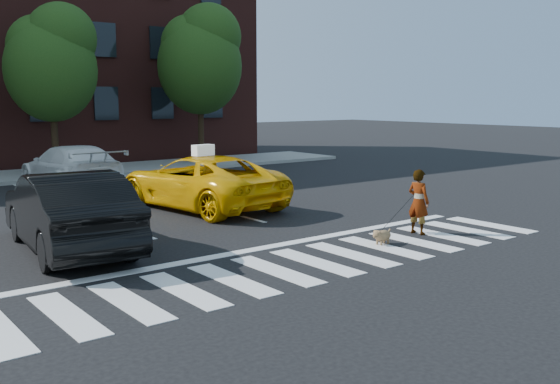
% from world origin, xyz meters
% --- Properties ---
extents(ground, '(120.00, 120.00, 0.00)m').
position_xyz_m(ground, '(0.00, 0.00, 0.00)').
color(ground, black).
rests_on(ground, ground).
extents(crosswalk, '(13.00, 2.40, 0.01)m').
position_xyz_m(crosswalk, '(0.00, 0.00, 0.01)').
color(crosswalk, silver).
rests_on(crosswalk, ground).
extents(stop_line, '(12.00, 0.30, 0.01)m').
position_xyz_m(stop_line, '(0.00, 1.60, 0.01)').
color(stop_line, silver).
rests_on(stop_line, ground).
extents(sidewalk_far, '(30.00, 4.00, 0.15)m').
position_xyz_m(sidewalk_far, '(0.00, 17.50, 0.07)').
color(sidewalk_far, slate).
rests_on(sidewalk_far, ground).
extents(tree_mid, '(3.69, 3.69, 7.10)m').
position_xyz_m(tree_mid, '(0.53, 17.00, 4.85)').
color(tree_mid, black).
rests_on(tree_mid, ground).
extents(tree_right, '(4.00, 4.00, 7.70)m').
position_xyz_m(tree_right, '(7.53, 17.00, 5.26)').
color(tree_right, black).
rests_on(tree_right, ground).
extents(taxi, '(3.34, 6.00, 1.59)m').
position_xyz_m(taxi, '(1.40, 6.83, 0.79)').
color(taxi, '#E5A504').
rests_on(taxi, ground).
extents(black_sedan, '(2.33, 5.37, 1.72)m').
position_xyz_m(black_sedan, '(-3.52, 4.00, 0.86)').
color(black_sedan, black).
rests_on(black_sedan, ground).
extents(white_suv, '(2.32, 5.56, 1.60)m').
position_xyz_m(white_suv, '(-0.30, 12.95, 0.80)').
color(white_suv, white).
rests_on(white_suv, ground).
extents(woman, '(0.41, 0.60, 1.57)m').
position_xyz_m(woman, '(3.70, 0.49, 0.79)').
color(woman, '#999999').
rests_on(woman, ground).
extents(dog, '(0.63, 0.30, 0.36)m').
position_xyz_m(dog, '(2.16, 0.23, 0.21)').
color(dog, olive).
rests_on(dog, ground).
extents(taxi_sign, '(0.68, 0.36, 0.32)m').
position_xyz_m(taxi_sign, '(1.40, 6.63, 1.75)').
color(taxi_sign, white).
rests_on(taxi_sign, taxi).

